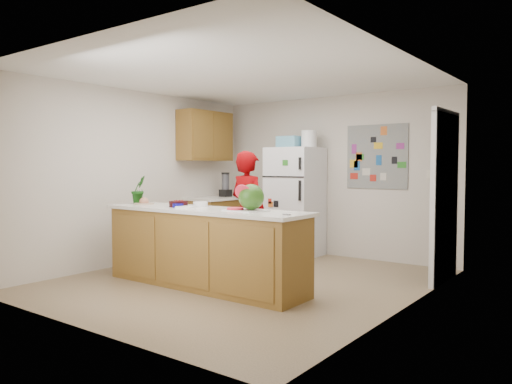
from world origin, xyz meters
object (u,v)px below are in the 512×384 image
Objects in this scene: refrigerator at (295,202)px; cherry_bowl at (178,204)px; person at (248,212)px; watermelon at (251,197)px.

cherry_bowl is (-0.15, -2.40, 0.11)m from refrigerator.
person is at bearing 69.39° from cherry_bowl.
refrigerator reaches higher than cherry_bowl.
person reaches higher than watermelon.
refrigerator is at bearing 111.18° from watermelon.
person reaches higher than cherry_bowl.
refrigerator is 1.06× the size of person.
refrigerator reaches higher than watermelon.
refrigerator reaches higher than person.
watermelon is at bearing 138.46° from person.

